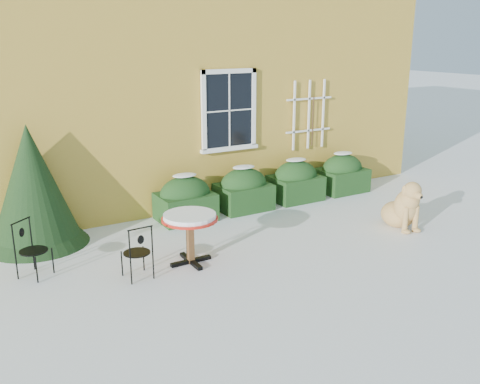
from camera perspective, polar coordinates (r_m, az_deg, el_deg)
ground at (r=8.44m, az=3.48°, el=-7.53°), size 80.00×80.00×0.00m
house at (r=14.07m, az=-12.98°, el=15.12°), size 12.40×8.40×6.40m
hedge_row at (r=11.17m, az=3.25°, el=0.67°), size 4.95×0.80×0.91m
evergreen_shrub at (r=9.53m, az=-21.16°, el=-0.54°), size 1.69×1.69×2.05m
bistro_table at (r=8.20m, az=-5.38°, el=-3.24°), size 0.87×0.87×0.81m
patio_chair_near at (r=7.89m, az=-10.86°, el=-6.28°), size 0.40×0.39×0.82m
patio_chair_far at (r=8.40m, az=-21.37°, el=-5.66°), size 0.53×0.53×0.85m
dog at (r=10.21m, az=17.04°, el=-1.66°), size 0.72×1.02×0.96m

